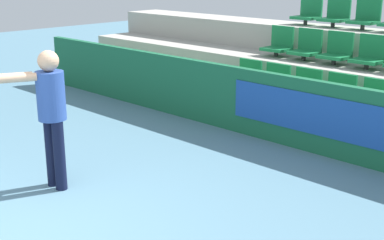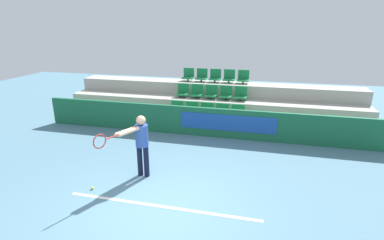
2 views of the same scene
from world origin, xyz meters
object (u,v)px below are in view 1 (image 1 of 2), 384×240
stadium_chair_4 (375,102)px  stadium_chair_12 (365,17)px  stadium_chair_5 (279,44)px  stadium_chair_10 (308,13)px  stadium_chair_7 (337,51)px  stadium_chair_8 (370,55)px  stadium_chair_1 (274,83)px  stadium_chair_2 (305,89)px  stadium_chair_6 (307,47)px  stadium_chair_0 (247,78)px  stadium_chair_3 (338,95)px  tennis_player (45,106)px  stadium_chair_11 (336,15)px

stadium_chair_4 → stadium_chair_12: size_ratio=1.00×
stadium_chair_5 → stadium_chair_10: (0.00, 0.86, 0.47)m
stadium_chair_4 → stadium_chair_7: (-1.10, 0.86, 0.47)m
stadium_chair_10 → stadium_chair_12: same height
stadium_chair_8 → stadium_chair_1: bearing=-142.1°
stadium_chair_5 → stadium_chair_2: bearing=-37.9°
stadium_chair_4 → stadium_chair_6: (-1.65, 0.86, 0.47)m
stadium_chair_0 → stadium_chair_3: (1.65, 0.00, 0.00)m
stadium_chair_1 → tennis_player: bearing=-95.2°
tennis_player → stadium_chair_1: bearing=108.5°
stadium_chair_6 → stadium_chair_8: (1.10, 0.00, 0.00)m
stadium_chair_7 → stadium_chair_10: bearing=142.1°
stadium_chair_7 → stadium_chair_10: (-1.10, 0.86, 0.47)m
stadium_chair_1 → stadium_chair_12: size_ratio=1.00×
stadium_chair_3 → stadium_chair_12: bearing=107.8°
stadium_chair_2 → stadium_chair_7: (0.00, 0.86, 0.47)m
stadium_chair_11 → stadium_chair_12: 0.55m
stadium_chair_6 → stadium_chair_12: bearing=57.3°
stadium_chair_3 → stadium_chair_7: stadium_chair_7 is taller
stadium_chair_4 → stadium_chair_7: 1.47m
stadium_chair_6 → stadium_chair_8: 1.10m
stadium_chair_0 → stadium_chair_7: bearing=37.9°
stadium_chair_0 → stadium_chair_7: 1.47m
stadium_chair_8 → stadium_chair_12: size_ratio=1.00×
stadium_chair_4 → stadium_chair_6: size_ratio=1.00×
stadium_chair_7 → stadium_chair_0: bearing=-142.1°
stadium_chair_0 → stadium_chair_11: 2.03m
stadium_chair_4 → stadium_chair_12: (-1.10, 1.72, 0.94)m
stadium_chair_5 → stadium_chair_3: bearing=-27.4°
stadium_chair_3 → stadium_chair_5: size_ratio=1.00×
stadium_chair_3 → stadium_chair_5: stadium_chair_5 is taller
stadium_chair_10 → stadium_chair_7: bearing=-37.9°
stadium_chair_5 → stadium_chair_8: 1.65m
stadium_chair_2 → stadium_chair_7: bearing=90.0°
stadium_chair_3 → stadium_chair_10: (-1.65, 1.72, 0.94)m
stadium_chair_10 → stadium_chair_11: 0.55m
stadium_chair_3 → tennis_player: (-1.44, -3.79, 0.29)m
stadium_chair_1 → stadium_chair_3: bearing=0.0°
stadium_chair_5 → stadium_chair_7: 1.10m
stadium_chair_4 → stadium_chair_2: bearing=180.0°
stadium_chair_11 → stadium_chair_10: bearing=180.0°
stadium_chair_3 → stadium_chair_11: 2.25m
stadium_chair_2 → stadium_chair_10: (-1.10, 1.72, 0.94)m
stadium_chair_10 → stadium_chair_5: bearing=-90.0°
stadium_chair_8 → stadium_chair_10: stadium_chair_10 is taller
stadium_chair_2 → stadium_chair_8: size_ratio=1.00×
stadium_chair_6 → stadium_chair_10: 1.12m
stadium_chair_1 → tennis_player: 3.82m
stadium_chair_0 → stadium_chair_8: (1.65, 0.86, 0.47)m
stadium_chair_1 → stadium_chair_10: size_ratio=1.00×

